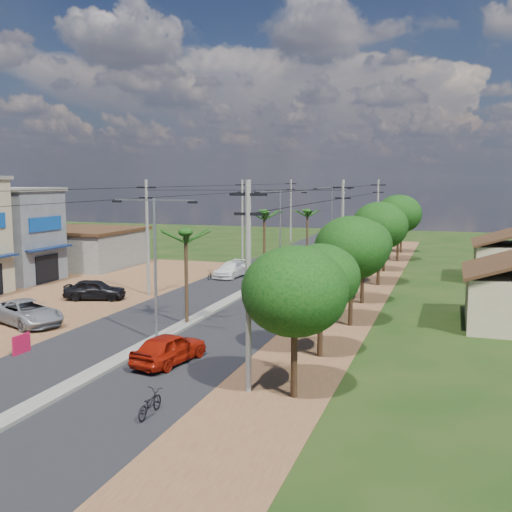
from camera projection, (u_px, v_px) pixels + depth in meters
The scene contains 36 objects.
ground at pixel (157, 341), 33.51m from camera, with size 160.00×160.00×0.00m, color black.
road at pixel (245, 293), 47.63m from camera, with size 12.00×110.00×0.04m, color black.
median at pixel (257, 286), 50.45m from camera, with size 1.00×90.00×0.18m, color #605E56.
dirt_lot_west at pixel (30, 298), 45.71m from camera, with size 18.00×46.00×0.04m, color brown.
dirt_shoulder_east at pixel (352, 300), 44.99m from camera, with size 5.00×90.00×0.03m, color brown.
shophouse_grey at pixel (8, 235), 53.00m from camera, with size 9.00×6.40×8.30m.
low_shed at pixel (84, 247), 62.40m from camera, with size 10.40×10.40×3.95m.
tree_east_a at pixel (295, 291), 24.33m from camera, with size 4.40×4.40×6.37m.
tree_east_b at pixel (321, 277), 30.09m from camera, with size 4.00×4.00×5.83m.
tree_east_c at pixel (352, 248), 36.46m from camera, with size 4.60×4.60×6.83m.
tree_east_d at pixel (363, 245), 43.21m from camera, with size 4.20×4.20×6.13m.
tree_east_e at pixel (379, 226), 50.59m from camera, with size 4.80×4.80×7.14m.
tree_east_f at pixel (385, 232), 58.40m from camera, with size 3.80×3.80×5.52m.
tree_east_g at pixel (399, 214), 65.58m from camera, with size 5.00×5.00×7.38m.
tree_east_h at pixel (402, 215), 73.28m from camera, with size 4.40×4.40×6.52m.
palm_median_near at pixel (186, 237), 36.57m from camera, with size 2.00×2.00×6.15m.
palm_median_mid at pixel (264, 216), 51.59m from camera, with size 2.00×2.00×6.55m.
palm_median_far at pixel (307, 213), 66.74m from camera, with size 2.00×2.00×5.85m.
streetlight_near at pixel (155, 257), 32.90m from camera, with size 5.10×0.18×8.00m.
streetlight_mid at pixel (280, 225), 56.44m from camera, with size 5.10×0.18×8.00m.
streetlight_far at pixel (332, 211), 79.99m from camera, with size 5.10×0.18×8.00m.
utility_pole_w_b at pixel (147, 235), 46.38m from camera, with size 1.60×0.24×9.00m.
utility_pole_w_c at pixel (242, 218), 67.10m from camera, with size 1.60×0.24×9.00m.
utility_pole_w_d at pixel (291, 209), 86.88m from camera, with size 1.60×0.24×9.00m.
utility_pole_e_a at pixel (248, 282), 24.92m from camera, with size 1.60×0.24×9.00m.
utility_pole_e_b at pixel (342, 236), 45.64m from camera, with size 1.60×0.24×9.00m.
utility_pole_e_c at pixel (377, 218), 66.36m from camera, with size 1.60×0.24×9.00m.
car_red_near at pixel (169, 349), 29.30m from camera, with size 1.81×4.49×1.53m, color maroon.
car_silver_mid at pixel (272, 282), 49.21m from camera, with size 1.35×3.87×1.27m, color gray.
car_white_far at pixel (232, 270), 55.39m from camera, with size 1.98×4.87×1.41m, color silver.
car_parked_silver at pixel (27, 313), 37.14m from camera, with size 2.55×5.53×1.54m, color gray.
car_parked_dark at pixel (95, 290), 44.91m from camera, with size 1.83×4.54×1.55m, color black.
moto_rider_east at pixel (150, 404), 22.82m from camera, with size 0.64×1.84×0.96m, color black.
moto_rider_west_a at pixel (212, 275), 54.10m from camera, with size 0.59×1.70×0.89m, color black.
moto_rider_west_b at pixel (274, 262), 62.12m from camera, with size 0.49×1.74×1.05m, color black.
roadside_sign at pixel (21, 344), 30.99m from camera, with size 0.13×1.26×1.05m.
Camera 1 is at (15.52, -29.23, 9.01)m, focal length 42.00 mm.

